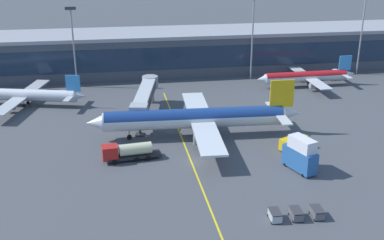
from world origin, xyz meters
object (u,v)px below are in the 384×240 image
at_px(lavatory_truck, 294,142).
at_px(catering_lift, 300,155).
at_px(commuter_jet_near, 307,77).
at_px(fuel_tanker, 128,152).
at_px(baggage_cart_2, 317,212).
at_px(main_airliner, 196,118).
at_px(baggage_cart_1, 296,214).
at_px(commuter_jet_far, 19,95).
at_px(baggage_cart_0, 275,215).

xyz_separation_m(lavatory_truck, catering_lift, (-2.20, -8.76, 1.64)).
height_order(lavatory_truck, commuter_jet_near, commuter_jet_near).
bearing_deg(fuel_tanker, baggage_cart_2, -41.20).
relative_size(main_airliner, baggage_cart_1, 16.42).
height_order(lavatory_truck, catering_lift, catering_lift).
distance_m(fuel_tanker, commuter_jet_near, 63.81).
bearing_deg(baggage_cart_2, commuter_jet_far, 131.75).
relative_size(lavatory_truck, commuter_jet_near, 0.22).
bearing_deg(commuter_jet_far, catering_lift, -38.42).
height_order(main_airliner, baggage_cart_2, main_airliner).
distance_m(commuter_jet_far, commuter_jet_near, 75.71).
distance_m(baggage_cart_2, commuter_jet_far, 78.66).
height_order(fuel_tanker, catering_lift, catering_lift).
height_order(catering_lift, commuter_jet_near, commuter_jet_near).
relative_size(baggage_cart_0, commuter_jet_far, 0.08).
height_order(lavatory_truck, baggage_cart_0, lavatory_truck).
bearing_deg(baggage_cart_0, commuter_jet_far, 128.19).
xyz_separation_m(fuel_tanker, baggage_cart_2, (27.03, -23.66, -0.96)).
height_order(fuel_tanker, lavatory_truck, fuel_tanker).
distance_m(lavatory_truck, baggage_cart_0, 26.04).
bearing_deg(commuter_jet_near, fuel_tanker, -141.99).
xyz_separation_m(main_airliner, baggage_cart_0, (6.35, -32.51, -3.30)).
bearing_deg(baggage_cart_1, lavatory_truck, 70.47).
relative_size(baggage_cart_2, commuter_jet_far, 0.08).
bearing_deg(baggage_cart_0, main_airliner, 101.06).
relative_size(main_airliner, baggage_cart_0, 16.42).
height_order(baggage_cart_2, commuter_jet_near, commuter_jet_near).
relative_size(baggage_cart_1, commuter_jet_far, 0.08).
distance_m(main_airliner, catering_lift, 23.83).
bearing_deg(baggage_cart_1, commuter_jet_near, 67.18).
height_order(main_airliner, lavatory_truck, main_airliner).
relative_size(fuel_tanker, commuter_jet_near, 0.38).
height_order(main_airliner, fuel_tanker, main_airliner).
bearing_deg(catering_lift, main_airliner, 131.17).
relative_size(fuel_tanker, baggage_cart_0, 4.07).
distance_m(catering_lift, baggage_cart_1, 16.09).
distance_m(fuel_tanker, commuter_jet_far, 43.22).
distance_m(lavatory_truck, baggage_cart_1, 24.91).
bearing_deg(lavatory_truck, commuter_jet_near, 65.30).
bearing_deg(fuel_tanker, catering_lift, -16.44).
xyz_separation_m(baggage_cart_0, baggage_cart_1, (3.20, -0.12, 0.00)).
xyz_separation_m(fuel_tanker, commuter_jet_near, (50.26, 39.29, 1.05)).
relative_size(fuel_tanker, commuter_jet_far, 0.33).
xyz_separation_m(main_airliner, commuter_jet_near, (35.98, 30.21, -1.29)).
distance_m(catering_lift, baggage_cart_0, 17.46).
bearing_deg(fuel_tanker, baggage_cart_0, -48.63).
relative_size(lavatory_truck, commuter_jet_far, 0.18).
distance_m(main_airliner, commuter_jet_far, 47.36).
height_order(main_airliner, baggage_cart_0, main_airliner).
xyz_separation_m(catering_lift, baggage_cart_0, (-9.32, -14.59, -2.28)).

